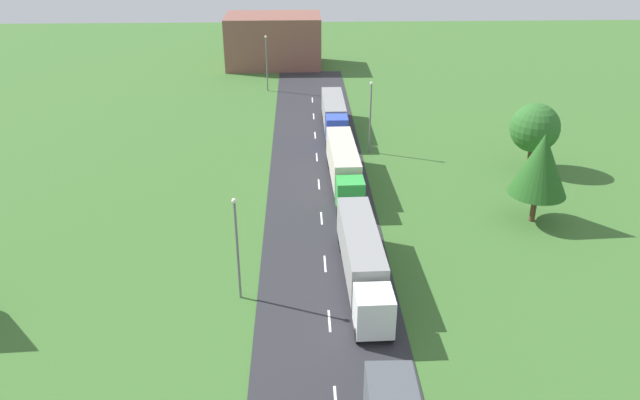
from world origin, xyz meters
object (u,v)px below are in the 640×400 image
object	(u,v)px
lamppost_third	(370,114)
truck_third	(344,165)
truck_second	(362,258)
truck_fourth	(334,114)
lamppost_fourth	(267,60)
tree_oak	(535,128)
lamppost_second	(237,244)
tree_maple	(541,164)
distant_building	(274,41)

from	to	relation	value
lamppost_third	truck_third	bearing A→B (deg)	-111.31
truck_second	truck_fourth	bearing A→B (deg)	90.41
truck_second	lamppost_third	size ratio (longest dim) A/B	1.76
truck_fourth	lamppost_fourth	distance (m)	20.02
truck_third	tree_oak	bearing A→B (deg)	10.56
lamppost_second	tree_oak	bearing A→B (deg)	38.39
truck_fourth	lamppost_fourth	xyz separation A→B (m)	(-8.82, 17.82, 2.34)
lamppost_second	tree_maple	distance (m)	26.98
truck_fourth	tree_oak	bearing A→B (deg)	-32.02
tree_oak	distant_building	bearing A→B (deg)	121.76
distant_building	lamppost_second	bearing A→B (deg)	-90.18
lamppost_second	lamppost_third	distance (m)	30.18
distant_building	truck_third	bearing A→B (deg)	-80.30
truck_fourth	lamppost_fourth	bearing A→B (deg)	116.34
truck_second	tree_maple	xyz separation A→B (m)	(15.92, 9.41, 3.16)
truck_fourth	lamppost_third	distance (m)	8.38
lamppost_second	tree_oak	world-z (taller)	lamppost_second
truck_second	tree_oak	distance (m)	28.84
lamppost_second	truck_fourth	bearing A→B (deg)	76.26
distant_building	tree_oak	bearing A→B (deg)	-58.24
lamppost_second	tree_maple	bearing A→B (deg)	23.73
lamppost_fourth	distant_building	size ratio (longest dim) A/B	0.52
truck_fourth	lamppost_third	bearing A→B (deg)	-63.84
lamppost_third	lamppost_fourth	distance (m)	27.93
truck_second	truck_third	xyz separation A→B (m)	(-0.15, 17.36, 0.01)
lamppost_fourth	distant_building	distance (m)	15.27
truck_third	tree_maple	xyz separation A→B (m)	(16.07, -7.94, 3.15)
truck_second	distant_building	size ratio (longest dim) A/B	0.91
truck_third	distant_building	bearing A→B (deg)	99.70
lamppost_third	tree_maple	distance (m)	21.03
lamppost_third	distant_building	bearing A→B (deg)	106.41
truck_second	tree_maple	distance (m)	18.76
lamppost_fourth	tree_oak	world-z (taller)	lamppost_fourth
lamppost_third	lamppost_fourth	size ratio (longest dim) A/B	1.00
lamppost_third	truck_second	bearing A→B (deg)	-97.19
truck_third	tree_oak	xyz separation A→B (m)	(19.75, 3.68, 2.26)
truck_second	distant_building	xyz separation A→B (m)	(-8.56, 66.53, 1.97)
tree_maple	truck_second	bearing A→B (deg)	-149.40
lamppost_second	tree_maple	xyz separation A→B (m)	(24.69, 10.85, 0.98)
truck_fourth	tree_maple	size ratio (longest dim) A/B	1.61
lamppost_third	tree_maple	bearing A→B (deg)	-53.13
lamppost_third	distant_building	size ratio (longest dim) A/B	0.52
lamppost_fourth	tree_maple	world-z (taller)	tree_maple
lamppost_fourth	tree_maple	xyz separation A→B (m)	(24.98, -41.85, 0.87)
lamppost_second	lamppost_third	bearing A→B (deg)	66.41
tree_maple	truck_fourth	bearing A→B (deg)	123.91
truck_second	lamppost_third	xyz separation A→B (m)	(3.31, 26.23, 2.29)
tree_oak	truck_third	bearing A→B (deg)	-169.44
truck_fourth	lamppost_third	world-z (taller)	lamppost_third
truck_third	lamppost_second	size ratio (longest dim) A/B	1.76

